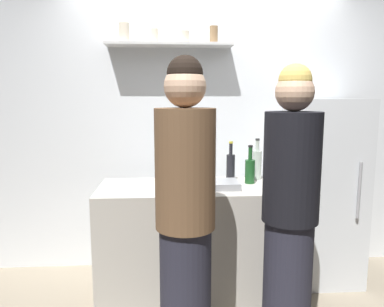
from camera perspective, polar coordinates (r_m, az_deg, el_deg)
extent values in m
cube|color=white|center=(3.47, 1.94, 3.90)|extent=(4.80, 0.10, 2.60)
cube|color=silver|center=(3.31, -3.49, 16.37)|extent=(1.09, 0.22, 0.02)
cylinder|color=beige|center=(3.35, -10.37, 17.78)|extent=(0.09, 0.09, 0.16)
cylinder|color=beige|center=(3.33, -5.80, 17.55)|extent=(0.06, 0.06, 0.12)
cylinder|color=beige|center=(3.33, -1.21, 17.46)|extent=(0.08, 0.08, 0.10)
cylinder|color=olive|center=(3.35, 3.35, 17.75)|extent=(0.07, 0.07, 0.15)
cube|color=silver|center=(3.42, 19.43, -5.39)|extent=(0.58, 0.58, 1.57)
cylinder|color=#99999E|center=(3.19, 24.33, -5.17)|extent=(0.02, 0.02, 0.45)
cube|color=#B7B2A8|center=(2.96, 0.00, -13.72)|extent=(1.41, 0.62, 0.92)
cube|color=gray|center=(2.76, 3.66, -4.78)|extent=(0.34, 0.24, 0.05)
cylinder|color=#B2B2B7|center=(2.57, -2.29, -5.20)|extent=(0.11, 0.11, 0.10)
cylinder|color=silver|center=(2.55, -1.95, -3.70)|extent=(0.02, 0.04, 0.18)
cylinder|color=silver|center=(2.53, -2.47, -4.13)|extent=(0.01, 0.01, 0.15)
cylinder|color=silver|center=(2.57, -2.79, -3.83)|extent=(0.02, 0.04, 0.16)
cylinder|color=silver|center=(2.56, -2.81, -3.66)|extent=(0.02, 0.03, 0.18)
cylinder|color=#19471E|center=(2.93, 8.89, -2.77)|extent=(0.08, 0.08, 0.18)
cylinder|color=#19471E|center=(2.90, 8.96, -0.02)|extent=(0.03, 0.03, 0.10)
cylinder|color=black|center=(2.89, 8.99, 1.11)|extent=(0.04, 0.04, 0.02)
cylinder|color=black|center=(2.99, 5.95, -2.19)|extent=(0.07, 0.07, 0.21)
cylinder|color=black|center=(2.97, 6.00, 0.69)|extent=(0.03, 0.03, 0.09)
cylinder|color=gold|center=(2.96, 6.01, 1.72)|extent=(0.03, 0.03, 0.02)
cylinder|color=#B2BFB2|center=(3.07, 9.94, -1.77)|extent=(0.07, 0.07, 0.24)
cylinder|color=#B2BFB2|center=(3.05, 10.02, 1.20)|extent=(0.03, 0.03, 0.09)
cylinder|color=#333333|center=(3.04, 10.05, 2.14)|extent=(0.03, 0.03, 0.02)
cylinder|color=silver|center=(3.05, 2.40, -2.29)|extent=(0.09, 0.09, 0.18)
cylinder|color=silver|center=(3.03, 2.42, -0.38)|extent=(0.05, 0.05, 0.03)
cylinder|color=blue|center=(3.03, 2.42, 0.04)|extent=(0.05, 0.05, 0.02)
cylinder|color=#262633|center=(2.34, -0.99, -21.13)|extent=(0.30, 0.30, 0.85)
cylinder|color=brown|center=(2.07, -1.05, -2.40)|extent=(0.34, 0.34, 0.67)
sphere|color=#D8AD8C|center=(2.03, -1.08, 10.26)|extent=(0.23, 0.23, 0.23)
sphere|color=black|center=(2.03, -1.09, 12.21)|extent=(0.20, 0.20, 0.20)
cylinder|color=#262633|center=(2.55, 14.38, -18.92)|extent=(0.30, 0.30, 0.84)
cylinder|color=black|center=(2.30, 15.08, -2.06)|extent=(0.34, 0.34, 0.66)
sphere|color=#D8AD8C|center=(2.26, 15.52, 9.09)|extent=(0.23, 0.23, 0.23)
sphere|color=#D8B759|center=(2.27, 15.59, 10.81)|extent=(0.19, 0.19, 0.19)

